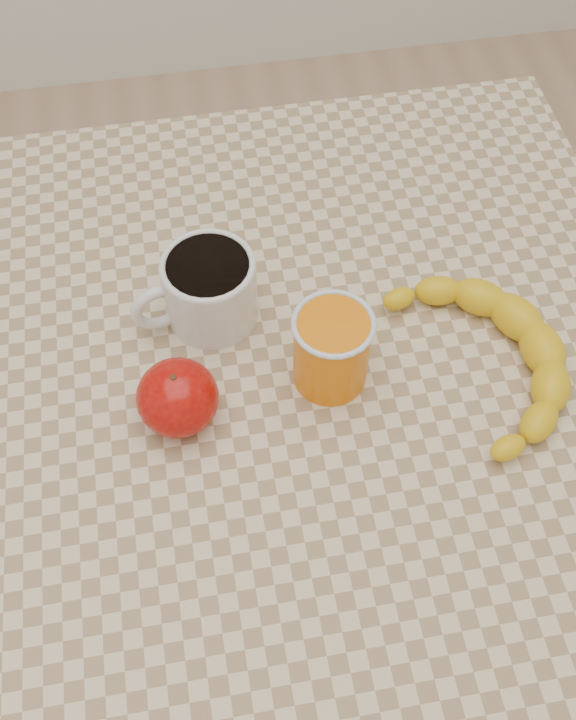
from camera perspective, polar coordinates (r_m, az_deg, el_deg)
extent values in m
plane|color=tan|center=(1.49, 0.00, -16.44)|extent=(3.00, 3.00, 0.00)
cube|color=beige|center=(0.82, 0.00, -1.53)|extent=(0.80, 0.80, 0.04)
cube|color=#8E6B48|center=(0.87, 0.00, -3.27)|extent=(0.74, 0.74, 0.06)
cylinder|color=#8E6B48|center=(1.35, -17.41, 0.43)|extent=(0.05, 0.05, 0.71)
cylinder|color=#8E6B48|center=(1.39, 11.83, 4.57)|extent=(0.05, 0.05, 0.71)
cylinder|color=silver|center=(0.82, -5.53, 4.97)|extent=(0.12, 0.12, 0.08)
cylinder|color=black|center=(0.79, -5.74, 6.56)|extent=(0.08, 0.08, 0.01)
torus|color=silver|center=(0.79, -5.76, 6.72)|extent=(0.10, 0.10, 0.01)
torus|color=silver|center=(0.81, -9.12, 3.72)|extent=(0.06, 0.03, 0.06)
cylinder|color=orange|center=(0.77, 3.11, 0.66)|extent=(0.07, 0.07, 0.09)
torus|color=silver|center=(0.73, 3.27, 2.61)|extent=(0.08, 0.08, 0.01)
ellipsoid|color=#8D0405|center=(0.75, -7.85, -2.67)|extent=(0.10, 0.10, 0.07)
cylinder|color=#382311|center=(0.73, -8.12, -1.45)|extent=(0.01, 0.01, 0.01)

